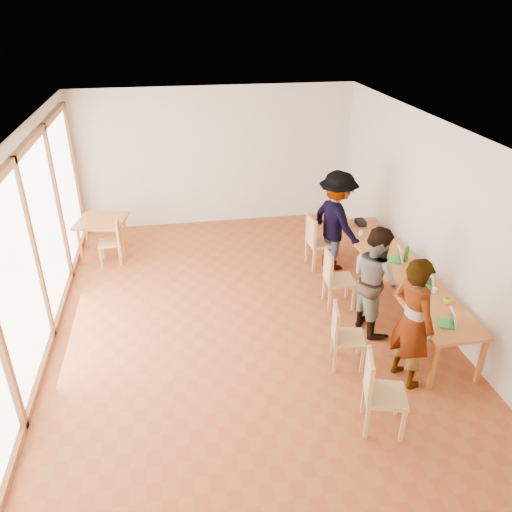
% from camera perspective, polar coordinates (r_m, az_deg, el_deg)
% --- Properties ---
extents(ground, '(8.00, 8.00, 0.00)m').
position_cam_1_polar(ground, '(8.10, -1.34, -7.06)').
color(ground, '#994D25').
rests_on(ground, ground).
extents(wall_back, '(6.00, 0.10, 3.00)m').
position_cam_1_polar(wall_back, '(11.09, -4.59, 11.20)').
color(wall_back, beige).
rests_on(wall_back, ground).
extents(wall_front, '(6.00, 0.10, 3.00)m').
position_cam_1_polar(wall_front, '(4.15, 7.33, -20.89)').
color(wall_front, beige).
rests_on(wall_front, ground).
extents(wall_right, '(0.10, 8.00, 3.00)m').
position_cam_1_polar(wall_right, '(8.29, 19.54, 3.96)').
color(wall_right, beige).
rests_on(wall_right, ground).
extents(window_wall, '(0.10, 8.00, 3.00)m').
position_cam_1_polar(window_wall, '(7.56, -24.24, 0.78)').
color(window_wall, white).
rests_on(window_wall, ground).
extents(ceiling, '(6.00, 8.00, 0.04)m').
position_cam_1_polar(ceiling, '(6.86, -1.62, 14.23)').
color(ceiling, white).
rests_on(ceiling, wall_back).
extents(communal_table, '(0.80, 4.00, 0.75)m').
position_cam_1_polar(communal_table, '(8.34, 15.94, -1.46)').
color(communal_table, '#C86B2C').
rests_on(communal_table, ground).
extents(side_table, '(0.90, 0.90, 0.75)m').
position_cam_1_polar(side_table, '(10.20, -17.22, 3.57)').
color(side_table, '#C86B2C').
rests_on(side_table, ground).
extents(chair_near, '(0.59, 0.59, 0.54)m').
position_cam_1_polar(chair_near, '(6.09, 13.67, -14.14)').
color(chair_near, tan).
rests_on(chair_near, ground).
extents(chair_mid, '(0.51, 0.51, 0.49)m').
position_cam_1_polar(chair_mid, '(6.95, 9.78, -8.34)').
color(chair_mid, tan).
rests_on(chair_mid, ground).
extents(chair_far, '(0.49, 0.49, 0.53)m').
position_cam_1_polar(chair_far, '(8.20, 8.90, -1.97)').
color(chair_far, tan).
rests_on(chair_far, ground).
extents(chair_empty, '(0.52, 0.52, 0.55)m').
position_cam_1_polar(chair_empty, '(9.36, 6.88, 2.23)').
color(chair_empty, tan).
rests_on(chair_empty, ground).
extents(chair_spare, '(0.42, 0.42, 0.47)m').
position_cam_1_polar(chair_spare, '(9.88, -15.96, 2.16)').
color(chair_spare, tan).
rests_on(chair_spare, ground).
extents(person_near, '(0.61, 0.76, 1.83)m').
position_cam_1_polar(person_near, '(6.70, 17.47, -7.23)').
color(person_near, gray).
rests_on(person_near, ground).
extents(person_mid, '(0.79, 0.93, 1.70)m').
position_cam_1_polar(person_mid, '(7.65, 13.45, -2.62)').
color(person_mid, gray).
rests_on(person_mid, ground).
extents(person_far, '(1.08, 1.39, 1.90)m').
position_cam_1_polar(person_far, '(9.25, 9.17, 3.93)').
color(person_far, gray).
rests_on(person_far, ground).
extents(laptop_near, '(0.27, 0.29, 0.21)m').
position_cam_1_polar(laptop_near, '(7.09, 21.20, -6.88)').
color(laptop_near, green).
rests_on(laptop_near, communal_table).
extents(laptop_mid, '(0.27, 0.29, 0.21)m').
position_cam_1_polar(laptop_mid, '(7.86, 18.79, -2.89)').
color(laptop_mid, green).
rests_on(laptop_mid, communal_table).
extents(laptop_far, '(0.29, 0.31, 0.23)m').
position_cam_1_polar(laptop_far, '(8.48, 15.78, -0.08)').
color(laptop_far, green).
rests_on(laptop_far, communal_table).
extents(yellow_mug, '(0.12, 0.12, 0.09)m').
position_cam_1_polar(yellow_mug, '(7.53, 21.06, -4.82)').
color(yellow_mug, yellow).
rests_on(yellow_mug, communal_table).
extents(green_bottle, '(0.07, 0.07, 0.28)m').
position_cam_1_polar(green_bottle, '(8.45, 16.82, 0.24)').
color(green_bottle, '#146819').
rests_on(green_bottle, communal_table).
extents(clear_glass, '(0.07, 0.07, 0.09)m').
position_cam_1_polar(clear_glass, '(9.25, 11.87, 2.62)').
color(clear_glass, silver).
rests_on(clear_glass, communal_table).
extents(condiment_cup, '(0.08, 0.08, 0.06)m').
position_cam_1_polar(condiment_cup, '(7.76, 19.74, -3.70)').
color(condiment_cup, white).
rests_on(condiment_cup, communal_table).
extents(pink_phone, '(0.05, 0.10, 0.01)m').
position_cam_1_polar(pink_phone, '(9.59, 10.98, 3.40)').
color(pink_phone, '#BF3A75').
rests_on(pink_phone, communal_table).
extents(black_pouch, '(0.16, 0.26, 0.09)m').
position_cam_1_polar(black_pouch, '(9.69, 11.86, 3.80)').
color(black_pouch, black).
rests_on(black_pouch, communal_table).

